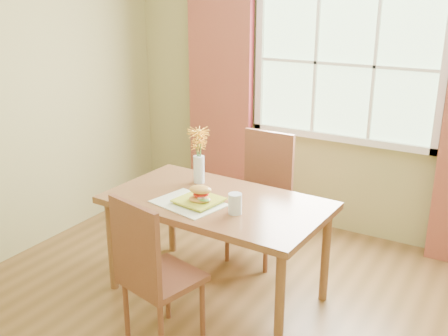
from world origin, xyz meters
The scene contains 11 objects.
room centered at (0.00, 0.00, 1.35)m, with size 4.24×3.84×2.74m.
window centered at (0.00, 1.87, 1.50)m, with size 1.62×0.06×1.32m.
curtain_left centered at (-1.15, 1.78, 1.10)m, with size 0.65×0.08×2.20m, color maroon.
dining_table centered at (-0.36, 0.41, 0.66)m, with size 1.53×0.90×0.73m.
chair_near centered at (-0.38, -0.29, 0.54)m, with size 0.49×0.49×0.99m.
chair_far centered at (-0.36, 1.12, 0.56)m, with size 0.43×0.43×1.03m.
placemat centered at (-0.49, 0.26, 0.73)m, with size 0.45×0.33×0.01m, color beige.
plate centered at (-0.43, 0.30, 0.74)m, with size 0.27×0.27×0.01m, color #ACB92E.
croissant_sandwich centered at (-0.41, 0.28, 0.81)m, with size 0.18×0.14×0.12m.
water_glass centered at (-0.14, 0.28, 0.80)m, with size 0.09×0.09×0.13m.
flower_vase centered at (-0.65, 0.63, 0.99)m, with size 0.17×0.17×0.42m.
Camera 1 is at (1.36, -2.41, 2.09)m, focal length 42.00 mm.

